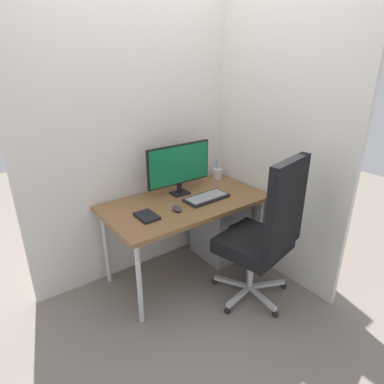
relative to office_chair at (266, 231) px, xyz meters
name	(u,v)px	position (x,y,z in m)	size (l,w,h in m)	color
ground_plane	(186,272)	(-0.27, 0.64, -0.62)	(8.00, 8.00, 0.00)	slate
wall_back	(158,110)	(-0.27, 1.03, 0.78)	(2.39, 0.04, 2.80)	silver
wall_side_right	(264,110)	(0.43, 0.50, 0.78)	(0.04, 1.76, 2.80)	silver
desk	(185,207)	(-0.27, 0.64, 0.03)	(1.35, 0.72, 0.71)	brown
office_chair	(266,231)	(0.00, 0.00, 0.00)	(0.63, 0.62, 1.20)	black
filing_cabinet	(220,226)	(0.17, 0.70, -0.32)	(0.39, 0.46, 0.61)	gray
monitor	(179,166)	(-0.22, 0.80, 0.34)	(0.61, 0.12, 0.44)	black
keyboard	(207,198)	(-0.11, 0.57, 0.10)	(0.39, 0.19, 0.03)	black
mouse	(177,208)	(-0.43, 0.53, 0.10)	(0.07, 0.11, 0.04)	#333338
pen_holder	(218,173)	(0.29, 0.90, 0.14)	(0.09, 0.09, 0.18)	silver
notebook	(147,216)	(-0.68, 0.57, 0.10)	(0.13, 0.19, 0.02)	black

